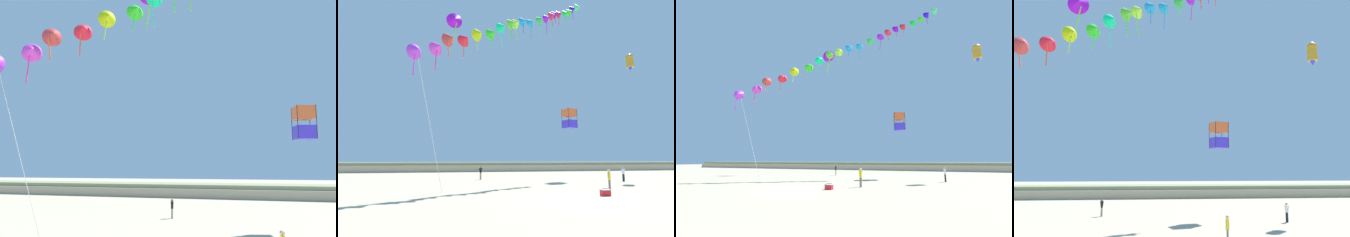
% 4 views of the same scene
% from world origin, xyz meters
% --- Properties ---
extents(dune_ridge, '(120.00, 9.35, 1.78)m').
position_xyz_m(dune_ridge, '(0.00, 40.07, 0.88)').
color(dune_ridge, tan).
rests_on(dune_ridge, ground).
extents(person_near_left, '(0.22, 0.55, 1.58)m').
position_xyz_m(person_near_left, '(4.09, 3.62, 0.91)').
color(person_near_left, '#726656').
rests_on(person_near_left, ground).
extents(person_near_right, '(0.39, 0.47, 1.53)m').
position_xyz_m(person_near_right, '(-4.16, 16.61, 0.88)').
color(person_near_right, gray).
rests_on(person_near_right, ground).
extents(person_mid_center, '(0.27, 0.52, 1.51)m').
position_xyz_m(person_mid_center, '(10.72, 11.41, 0.87)').
color(person_mid_center, black).
rests_on(person_mid_center, ground).
extents(kite_banner_string, '(22.71, 19.55, 26.95)m').
position_xyz_m(kite_banner_string, '(0.77, 12.29, 17.87)').
color(kite_banner_string, '#A833E0').
extents(large_kite_low_lead, '(2.35, 1.22, 4.93)m').
position_xyz_m(large_kite_low_lead, '(-7.71, 20.54, 21.73)').
color(large_kite_low_lead, '#9A0ED8').
extents(large_kite_mid_trail, '(1.32, 1.33, 2.31)m').
position_xyz_m(large_kite_mid_trail, '(15.50, 15.22, 15.26)').
color(large_kite_mid_trail, '#C18B20').
extents(large_kite_high_solo, '(1.55, 1.55, 2.25)m').
position_xyz_m(large_kite_high_solo, '(5.92, 13.97, 7.05)').
color(large_kite_high_solo, '#402FDE').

